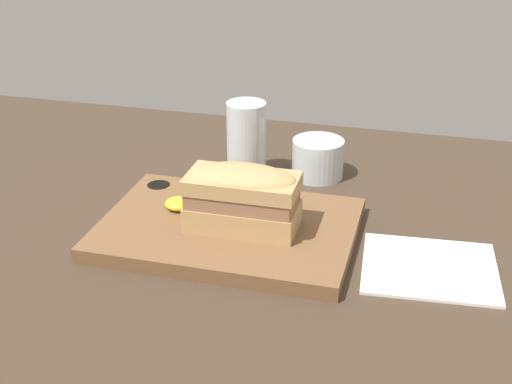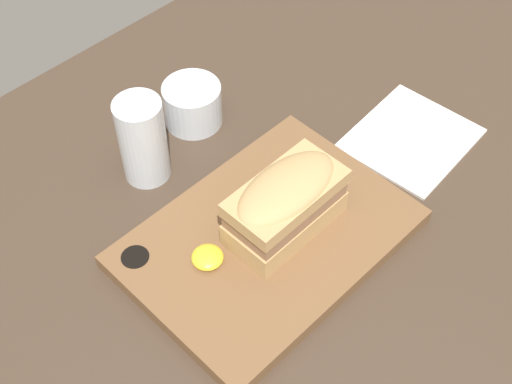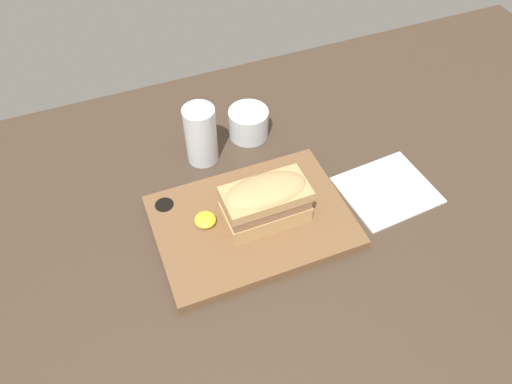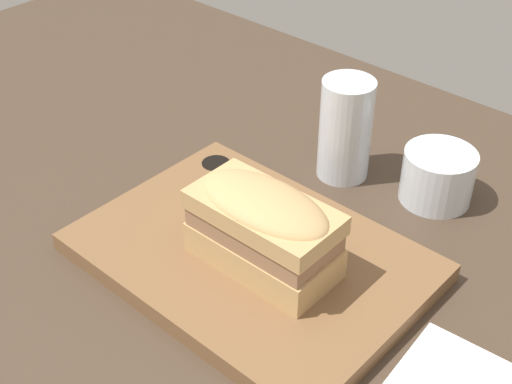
{
  "view_description": "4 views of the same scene",
  "coord_description": "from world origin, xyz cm",
  "px_view_note": "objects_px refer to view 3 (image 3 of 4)",
  "views": [
    {
      "loc": [
        18.6,
        -78.41,
        48.78
      ],
      "look_at": [
        -2.67,
        0.56,
        9.59
      ],
      "focal_mm": 50.0,
      "sensor_mm": 36.0,
      "label": 1
    },
    {
      "loc": [
        -43.89,
        -33.25,
        73.14
      ],
      "look_at": [
        -6.23,
        4.34,
        9.09
      ],
      "focal_mm": 50.0,
      "sensor_mm": 36.0,
      "label": 2
    },
    {
      "loc": [
        -25.75,
        -47.96,
        73.02
      ],
      "look_at": [
        -5.76,
        2.58,
        9.74
      ],
      "focal_mm": 35.0,
      "sensor_mm": 36.0,
      "label": 3
    },
    {
      "loc": [
        29.66,
        -38.09,
        50.96
      ],
      "look_at": [
        -7.45,
        3.13,
        10.11
      ],
      "focal_mm": 50.0,
      "sensor_mm": 36.0,
      "label": 4
    }
  ],
  "objects_px": {
    "water_glass": "(201,138)",
    "napkin": "(386,189)",
    "serving_board": "(251,222)",
    "wine_glass": "(249,124)",
    "sandwich": "(266,201)"
  },
  "relations": [
    {
      "from": "serving_board",
      "to": "sandwich",
      "type": "relative_size",
      "value": 2.32
    },
    {
      "from": "water_glass",
      "to": "napkin",
      "type": "height_order",
      "value": "water_glass"
    },
    {
      "from": "serving_board",
      "to": "water_glass",
      "type": "bearing_deg",
      "value": 98.29
    },
    {
      "from": "sandwich",
      "to": "wine_glass",
      "type": "bearing_deg",
      "value": 76.02
    },
    {
      "from": "sandwich",
      "to": "water_glass",
      "type": "relative_size",
      "value": 1.19
    },
    {
      "from": "water_glass",
      "to": "napkin",
      "type": "distance_m",
      "value": 0.36
    },
    {
      "from": "water_glass",
      "to": "serving_board",
      "type": "bearing_deg",
      "value": -81.71
    },
    {
      "from": "serving_board",
      "to": "sandwich",
      "type": "bearing_deg",
      "value": -17.05
    },
    {
      "from": "wine_glass",
      "to": "napkin",
      "type": "height_order",
      "value": "wine_glass"
    },
    {
      "from": "serving_board",
      "to": "sandwich",
      "type": "xyz_separation_m",
      "value": [
        0.02,
        -0.01,
        0.06
      ]
    },
    {
      "from": "water_glass",
      "to": "wine_glass",
      "type": "relative_size",
      "value": 1.51
    },
    {
      "from": "water_glass",
      "to": "napkin",
      "type": "bearing_deg",
      "value": -35.15
    },
    {
      "from": "sandwich",
      "to": "wine_glass",
      "type": "height_order",
      "value": "sandwich"
    },
    {
      "from": "wine_glass",
      "to": "water_glass",
      "type": "bearing_deg",
      "value": -164.61
    },
    {
      "from": "serving_board",
      "to": "water_glass",
      "type": "relative_size",
      "value": 2.74
    }
  ]
}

